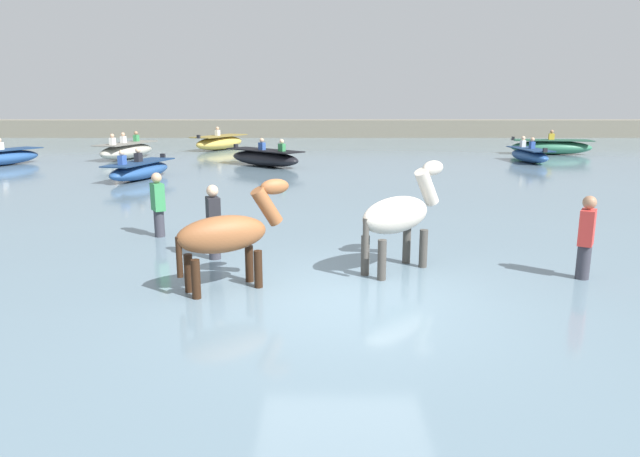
{
  "coord_description": "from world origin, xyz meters",
  "views": [
    {
      "loc": [
        -0.34,
        -7.34,
        3.01
      ],
      "look_at": [
        -0.29,
        2.2,
        0.85
      ],
      "focal_mm": 31.91,
      "sensor_mm": 36.0,
      "label": 1
    }
  ],
  "objects_px": {
    "horse_lead_pinto": "(396,217)",
    "person_wading_close": "(156,211)",
    "person_onlooker_right": "(582,245)",
    "boat_far_inshore": "(526,155)",
    "person_wading_mid": "(211,229)",
    "boat_distant_east": "(262,158)",
    "boat_near_port": "(548,147)",
    "boat_near_starboard": "(137,170)",
    "boat_far_offshore": "(217,143)",
    "horse_trailing_chestnut": "(225,237)",
    "boat_distant_west": "(124,151)"
  },
  "relations": [
    {
      "from": "horse_trailing_chestnut",
      "to": "boat_far_inshore",
      "type": "relative_size",
      "value": 0.61
    },
    {
      "from": "person_onlooker_right",
      "to": "boat_near_port",
      "type": "bearing_deg",
      "value": 69.56
    },
    {
      "from": "person_wading_close",
      "to": "person_wading_mid",
      "type": "relative_size",
      "value": 1.0
    },
    {
      "from": "boat_far_offshore",
      "to": "boat_near_starboard",
      "type": "relative_size",
      "value": 1.2
    },
    {
      "from": "horse_lead_pinto",
      "to": "boat_distant_east",
      "type": "xyz_separation_m",
      "value": [
        -3.53,
        14.69,
        -0.52
      ]
    },
    {
      "from": "horse_trailing_chestnut",
      "to": "boat_far_inshore",
      "type": "xyz_separation_m",
      "value": [
        10.48,
        17.13,
        -0.46
      ]
    },
    {
      "from": "boat_far_offshore",
      "to": "boat_near_starboard",
      "type": "xyz_separation_m",
      "value": [
        -0.68,
        -11.96,
        -0.07
      ]
    },
    {
      "from": "boat_distant_west",
      "to": "boat_far_inshore",
      "type": "xyz_separation_m",
      "value": [
        18.11,
        -1.5,
        -0.06
      ]
    },
    {
      "from": "boat_near_port",
      "to": "boat_far_inshore",
      "type": "xyz_separation_m",
      "value": [
        -2.39,
        -3.63,
        -0.06
      ]
    },
    {
      "from": "boat_near_starboard",
      "to": "boat_distant_west",
      "type": "bearing_deg",
      "value": 111.54
    },
    {
      "from": "person_wading_close",
      "to": "person_onlooker_right",
      "type": "bearing_deg",
      "value": -20.84
    },
    {
      "from": "horse_trailing_chestnut",
      "to": "boat_far_inshore",
      "type": "distance_m",
      "value": 20.08
    },
    {
      "from": "person_wading_close",
      "to": "person_onlooker_right",
      "type": "distance_m",
      "value": 7.7
    },
    {
      "from": "person_wading_mid",
      "to": "boat_far_offshore",
      "type": "bearing_deg",
      "value": 99.55
    },
    {
      "from": "boat_near_port",
      "to": "boat_far_inshore",
      "type": "distance_m",
      "value": 4.35
    },
    {
      "from": "boat_far_inshore",
      "to": "person_wading_close",
      "type": "bearing_deg",
      "value": -131.63
    },
    {
      "from": "person_wading_mid",
      "to": "person_wading_close",
      "type": "bearing_deg",
      "value": 130.52
    },
    {
      "from": "horse_lead_pinto",
      "to": "person_wading_close",
      "type": "relative_size",
      "value": 1.26
    },
    {
      "from": "boat_far_inshore",
      "to": "person_wading_mid",
      "type": "height_order",
      "value": "person_wading_mid"
    },
    {
      "from": "boat_near_port",
      "to": "boat_near_starboard",
      "type": "bearing_deg",
      "value": -152.77
    },
    {
      "from": "person_wading_mid",
      "to": "boat_near_port",
      "type": "bearing_deg",
      "value": 55.13
    },
    {
      "from": "horse_lead_pinto",
      "to": "person_onlooker_right",
      "type": "distance_m",
      "value": 2.81
    },
    {
      "from": "person_wading_close",
      "to": "person_wading_mid",
      "type": "xyz_separation_m",
      "value": [
        1.39,
        -1.63,
        0.0
      ]
    },
    {
      "from": "boat_far_offshore",
      "to": "boat_far_inshore",
      "type": "distance_m",
      "value": 16.03
    },
    {
      "from": "boat_distant_east",
      "to": "person_onlooker_right",
      "type": "distance_m",
      "value": 16.4
    },
    {
      "from": "person_onlooker_right",
      "to": "person_wading_mid",
      "type": "distance_m",
      "value": 5.91
    },
    {
      "from": "horse_lead_pinto",
      "to": "person_wading_close",
      "type": "height_order",
      "value": "horse_lead_pinto"
    },
    {
      "from": "boat_far_inshore",
      "to": "person_onlooker_right",
      "type": "bearing_deg",
      "value": -107.24
    },
    {
      "from": "person_wading_close",
      "to": "person_wading_mid",
      "type": "bearing_deg",
      "value": -49.48
    },
    {
      "from": "horse_lead_pinto",
      "to": "horse_trailing_chestnut",
      "type": "bearing_deg",
      "value": -160.0
    },
    {
      "from": "person_wading_mid",
      "to": "boat_far_inshore",
      "type": "bearing_deg",
      "value": 54.78
    },
    {
      "from": "horse_lead_pinto",
      "to": "person_wading_mid",
      "type": "xyz_separation_m",
      "value": [
        -3.05,
        0.65,
        -0.34
      ]
    },
    {
      "from": "horse_trailing_chestnut",
      "to": "boat_near_port",
      "type": "height_order",
      "value": "horse_trailing_chestnut"
    },
    {
      "from": "boat_distant_east",
      "to": "person_onlooker_right",
      "type": "bearing_deg",
      "value": -67.47
    },
    {
      "from": "boat_far_inshore",
      "to": "person_wading_mid",
      "type": "relative_size",
      "value": 1.9
    },
    {
      "from": "boat_far_offshore",
      "to": "person_wading_close",
      "type": "distance_m",
      "value": 20.5
    },
    {
      "from": "horse_lead_pinto",
      "to": "boat_far_offshore",
      "type": "xyz_separation_m",
      "value": [
        -6.75,
        22.65,
        -0.48
      ]
    },
    {
      "from": "horse_lead_pinto",
      "to": "boat_far_inshore",
      "type": "xyz_separation_m",
      "value": [
        7.92,
        16.19,
        -0.55
      ]
    },
    {
      "from": "boat_far_inshore",
      "to": "person_wading_mid",
      "type": "xyz_separation_m",
      "value": [
        -10.97,
        -15.54,
        0.21
      ]
    },
    {
      "from": "horse_trailing_chestnut",
      "to": "boat_distant_east",
      "type": "relative_size",
      "value": 0.53
    },
    {
      "from": "horse_lead_pinto",
      "to": "boat_near_port",
      "type": "relative_size",
      "value": 0.51
    },
    {
      "from": "horse_trailing_chestnut",
      "to": "boat_distant_west",
      "type": "relative_size",
      "value": 0.48
    },
    {
      "from": "person_wading_close",
      "to": "person_onlooker_right",
      "type": "height_order",
      "value": "same"
    },
    {
      "from": "horse_lead_pinto",
      "to": "boat_distant_west",
      "type": "bearing_deg",
      "value": 119.95
    },
    {
      "from": "boat_far_offshore",
      "to": "person_wading_close",
      "type": "xyz_separation_m",
      "value": [
        2.31,
        -20.37,
        0.14
      ]
    },
    {
      "from": "boat_distant_west",
      "to": "person_onlooker_right",
      "type": "relative_size",
      "value": 2.43
    },
    {
      "from": "boat_far_offshore",
      "to": "boat_distant_west",
      "type": "relative_size",
      "value": 1.04
    },
    {
      "from": "boat_near_starboard",
      "to": "person_onlooker_right",
      "type": "height_order",
      "value": "person_onlooker_right"
    },
    {
      "from": "person_onlooker_right",
      "to": "person_wading_mid",
      "type": "bearing_deg",
      "value": 169.18
    },
    {
      "from": "boat_far_inshore",
      "to": "boat_distant_east",
      "type": "distance_m",
      "value": 11.55
    }
  ]
}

